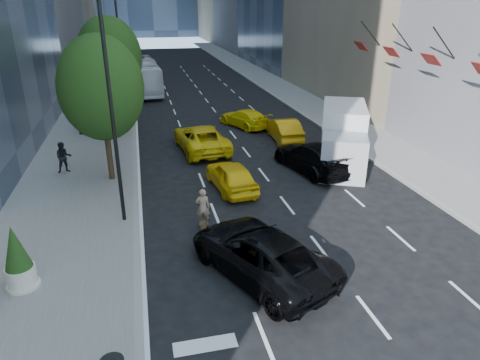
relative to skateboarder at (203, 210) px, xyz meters
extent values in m
plane|color=black|center=(3.20, -2.78, -0.84)|extent=(160.00, 160.00, 0.00)
cube|color=slate|center=(-5.80, 27.22, -0.76)|extent=(6.00, 120.00, 0.15)
cube|color=slate|center=(13.20, 27.22, -0.76)|extent=(4.00, 120.00, 0.15)
cylinder|color=black|center=(-3.30, 1.22, 4.31)|extent=(0.16, 0.16, 10.00)
cylinder|color=black|center=(-3.30, 19.22, 4.31)|extent=(0.16, 0.16, 10.00)
cylinder|color=black|center=(-4.00, 6.22, 0.89)|extent=(0.30, 0.30, 3.15)
ellipsoid|color=black|center=(-4.00, 6.22, 4.14)|extent=(4.20, 4.20, 5.25)
cylinder|color=black|center=(-4.00, 16.22, 1.00)|extent=(0.30, 0.30, 3.38)
ellipsoid|color=black|center=(-4.00, 16.22, 4.49)|extent=(4.50, 4.50, 5.62)
cylinder|color=black|center=(-4.00, 29.22, 0.78)|extent=(0.30, 0.30, 2.93)
ellipsoid|color=black|center=(-4.00, 29.22, 3.80)|extent=(3.90, 3.90, 4.88)
cylinder|color=black|center=(-3.20, 37.22, 1.91)|extent=(0.14, 0.14, 5.20)
imported|color=black|center=(-3.20, 37.22, 3.51)|extent=(2.48, 0.53, 1.00)
cylinder|color=black|center=(14.35, 5.22, 6.01)|extent=(1.75, 0.08, 1.75)
cube|color=maroon|center=(13.70, 5.22, 5.16)|extent=(0.64, 1.30, 0.64)
cylinder|color=black|center=(14.35, 9.22, 6.01)|extent=(1.75, 0.08, 1.75)
cube|color=maroon|center=(13.70, 9.22, 5.16)|extent=(0.64, 1.30, 0.64)
cylinder|color=black|center=(14.35, 13.22, 6.01)|extent=(1.75, 0.08, 1.75)
cube|color=maroon|center=(13.70, 13.22, 5.16)|extent=(0.64, 1.30, 0.64)
imported|color=#8C7257|center=(0.00, 0.00, 0.00)|extent=(0.66, 0.48, 1.67)
imported|color=black|center=(1.46, -3.78, -0.01)|extent=(4.97, 6.53, 1.65)
imported|color=black|center=(7.05, 5.22, -0.02)|extent=(3.49, 6.01, 1.64)
imported|color=yellow|center=(2.03, 3.72, -0.10)|extent=(2.26, 4.49, 1.47)
imported|color=orange|center=(7.40, 11.22, -0.08)|extent=(1.85, 4.69, 1.52)
imported|color=yellow|center=(1.45, 10.22, -0.01)|extent=(3.29, 6.17, 1.65)
imported|color=yellow|center=(5.53, 15.13, -0.16)|extent=(3.66, 5.04, 1.36)
imported|color=white|center=(-1.60, 31.30, 0.86)|extent=(3.51, 12.29, 3.38)
cube|color=#BCBCBC|center=(9.65, 6.92, 1.07)|extent=(4.21, 5.33, 2.78)
cube|color=gray|center=(8.20, 3.74, 0.35)|extent=(3.00, 2.85, 2.36)
cylinder|color=black|center=(7.05, 3.82, -0.32)|extent=(0.75, 1.08, 1.03)
cylinder|color=black|center=(9.01, 2.92, -0.32)|extent=(0.75, 1.08, 1.03)
cylinder|color=black|center=(9.36, 8.87, -0.32)|extent=(0.75, 1.08, 1.03)
cylinder|color=black|center=(11.32, 7.97, -0.32)|extent=(0.75, 1.08, 1.03)
imported|color=black|center=(-6.55, 7.75, 0.19)|extent=(0.98, 0.84, 1.74)
imported|color=black|center=(-6.43, 15.22, 0.08)|extent=(0.97, 0.72, 1.54)
cylinder|color=beige|center=(-6.51, -2.91, -0.31)|extent=(0.95, 0.95, 0.76)
cone|color=black|center=(-6.51, -2.91, 0.83)|extent=(0.85, 0.85, 1.51)
camera|label=1|loc=(-2.18, -16.07, 8.10)|focal=32.00mm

